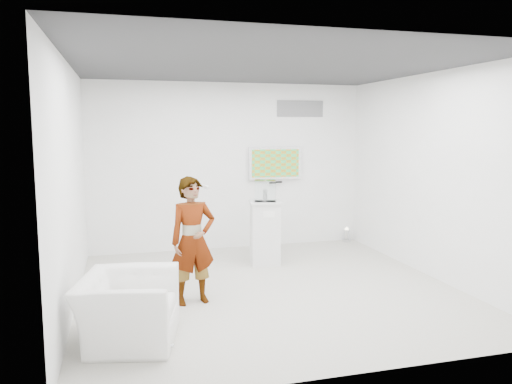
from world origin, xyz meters
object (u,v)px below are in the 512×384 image
at_px(floor_uplight, 347,235).
at_px(armchair, 128,309).
at_px(tv, 275,163).
at_px(pedestal, 265,232).
at_px(person, 193,241).

bearing_deg(floor_uplight, armchair, -139.26).
xyz_separation_m(tv, armchair, (-2.73, -3.68, -1.20)).
distance_m(tv, floor_uplight, 2.02).
xyz_separation_m(armchair, pedestal, (2.19, 2.50, 0.17)).
xyz_separation_m(tv, pedestal, (-0.53, -1.19, -1.03)).
distance_m(tv, armchair, 4.74).
bearing_deg(floor_uplight, person, -142.03).
height_order(tv, floor_uplight, tv).
height_order(tv, pedestal, tv).
xyz_separation_m(armchair, floor_uplight, (4.17, 3.59, -0.21)).
relative_size(pedestal, floor_uplight, 3.88).
bearing_deg(pedestal, person, -132.21).
distance_m(armchair, floor_uplight, 5.50).
distance_m(tv, person, 3.41).
relative_size(armchair, floor_uplight, 4.01).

